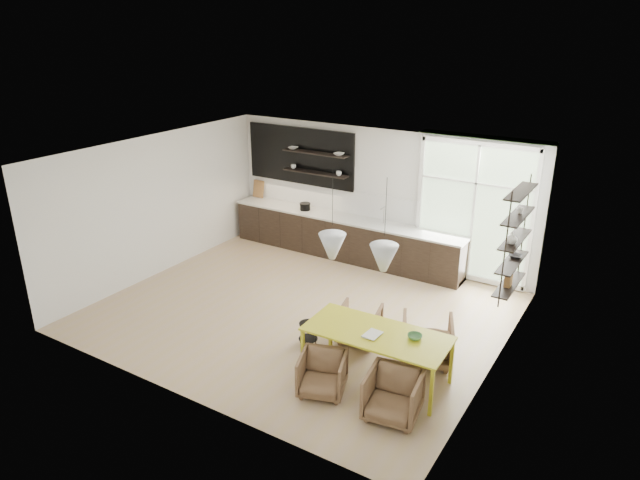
# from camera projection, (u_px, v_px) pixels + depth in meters

# --- Properties ---
(room) EXTENTS (7.02, 6.01, 2.91)m
(room) POSITION_uv_depth(u_px,v_px,m) (359.00, 225.00, 10.53)
(room) COLOR tan
(room) RESTS_ON ground
(kitchen_run) EXTENTS (5.54, 0.69, 2.75)m
(kitchen_run) POSITION_uv_depth(u_px,v_px,m) (341.00, 231.00, 12.73)
(kitchen_run) COLOR black
(kitchen_run) RESTS_ON ground
(right_shelving) EXTENTS (0.26, 1.22, 1.90)m
(right_shelving) POSITION_uv_depth(u_px,v_px,m) (514.00, 243.00, 9.15)
(right_shelving) COLOR black
(right_shelving) RESTS_ON ground
(dining_table) EXTENTS (2.13, 1.01, 0.77)m
(dining_table) POSITION_uv_depth(u_px,v_px,m) (377.00, 336.00, 8.26)
(dining_table) COLOR gold
(dining_table) RESTS_ON ground
(armchair_back_left) EXTENTS (0.78, 0.80, 0.61)m
(armchair_back_left) POSITION_uv_depth(u_px,v_px,m) (359.00, 324.00, 9.42)
(armchair_back_left) COLOR brown
(armchair_back_left) RESTS_ON ground
(armchair_back_right) EXTENTS (1.01, 1.02, 0.72)m
(armchair_back_right) POSITION_uv_depth(u_px,v_px,m) (427.00, 340.00, 8.83)
(armchair_back_right) COLOR brown
(armchair_back_right) RESTS_ON ground
(armchair_front_left) EXTENTS (0.83, 0.84, 0.60)m
(armchair_front_left) POSITION_uv_depth(u_px,v_px,m) (322.00, 374.00, 8.08)
(armchair_front_left) COLOR brown
(armchair_front_left) RESTS_ON ground
(armchair_front_right) EXTENTS (0.80, 0.82, 0.66)m
(armchair_front_right) POSITION_uv_depth(u_px,v_px,m) (393.00, 395.00, 7.58)
(armchair_front_right) COLOR brown
(armchair_front_right) RESTS_ON ground
(wire_stool) EXTENTS (0.32, 0.32, 0.40)m
(wire_stool) POSITION_uv_depth(u_px,v_px,m) (308.00, 331.00, 9.30)
(wire_stool) COLOR black
(wire_stool) RESTS_ON ground
(table_book) EXTENTS (0.23, 0.30, 0.03)m
(table_book) POSITION_uv_depth(u_px,v_px,m) (366.00, 332.00, 8.22)
(table_book) COLOR white
(table_book) RESTS_ON dining_table
(table_bowl) EXTENTS (0.24, 0.24, 0.07)m
(table_bowl) POSITION_uv_depth(u_px,v_px,m) (415.00, 337.00, 8.07)
(table_bowl) COLOR #4C8450
(table_bowl) RESTS_ON dining_table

